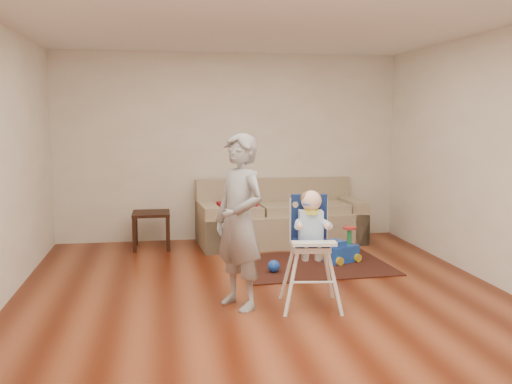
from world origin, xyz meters
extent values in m
plane|color=#4E1808|center=(0.00, 0.00, 0.00)|extent=(5.50, 5.50, 0.00)
cube|color=beige|center=(0.00, 2.75, 1.35)|extent=(5.00, 0.04, 2.70)
cube|color=beige|center=(2.50, 0.00, 1.35)|extent=(0.04, 5.50, 2.70)
cube|color=white|center=(0.00, 0.00, 2.70)|extent=(5.00, 5.50, 0.04)
cube|color=#B40F1F|center=(0.04, 2.25, 0.59)|extent=(0.55, 0.38, 0.04)
cube|color=black|center=(0.80, 1.02, 0.01)|extent=(1.87, 1.45, 0.01)
sphere|color=blue|center=(0.27, 0.75, 0.09)|extent=(0.14, 0.14, 0.14)
cylinder|color=blue|center=(0.32, -0.55, 1.00)|extent=(0.03, 0.12, 0.01)
imported|color=gray|center=(-0.28, -0.34, 0.82)|extent=(0.65, 0.72, 1.64)
camera|label=1|loc=(-0.99, -5.53, 1.80)|focal=40.00mm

